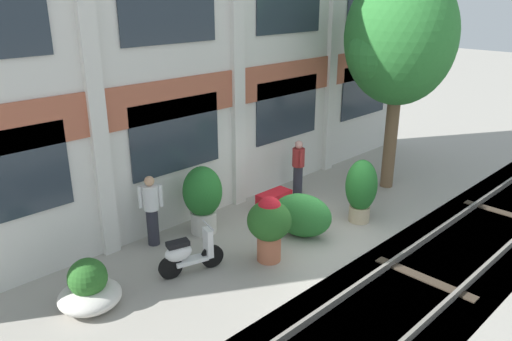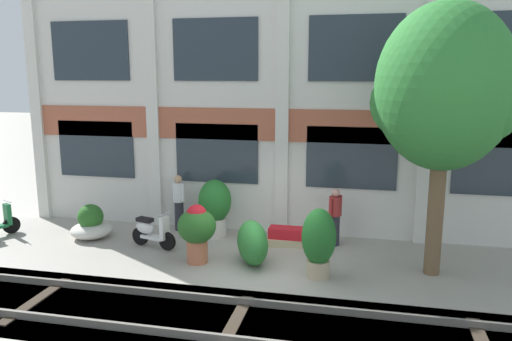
% 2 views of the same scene
% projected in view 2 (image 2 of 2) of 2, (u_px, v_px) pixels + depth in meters
% --- Properties ---
extents(ground_plane, '(80.00, 80.00, 0.00)m').
position_uv_depth(ground_plane, '(261.00, 270.00, 11.64)').
color(ground_plane, '#9E998E').
extents(apartment_facade, '(15.60, 0.64, 7.92)m').
position_uv_depth(apartment_facade, '(284.00, 94.00, 13.84)').
color(apartment_facade, silver).
rests_on(apartment_facade, ground).
extents(rail_tracks, '(23.24, 2.80, 0.43)m').
position_uv_depth(rail_tracks, '(233.00, 329.00, 9.22)').
color(rail_tracks, '#423F3A').
rests_on(rail_tracks, ground).
extents(broadleaf_tree, '(3.09, 2.95, 6.03)m').
position_uv_depth(broadleaf_tree, '(444.00, 92.00, 10.66)').
color(broadleaf_tree, brown).
rests_on(broadleaf_tree, ground).
extents(potted_plant_fluted_column, '(0.92, 0.92, 1.44)m').
position_uv_depth(potted_plant_fluted_column, '(197.00, 228.00, 11.95)').
color(potted_plant_fluted_column, '#B76647').
rests_on(potted_plant_fluted_column, ground).
extents(potted_plant_wide_bowl, '(1.13, 1.13, 0.96)m').
position_uv_depth(potted_plant_wide_bowl, '(91.00, 225.00, 13.85)').
color(potted_plant_wide_bowl, beige).
rests_on(potted_plant_wide_bowl, ground).
extents(potted_plant_square_trough, '(1.10, 0.62, 0.49)m').
position_uv_depth(potted_plant_square_trough, '(287.00, 237.00, 13.27)').
color(potted_plant_square_trough, tan).
rests_on(potted_plant_square_trough, ground).
extents(potted_plant_ribbed_drum, '(0.77, 0.77, 1.59)m').
position_uv_depth(potted_plant_ribbed_drum, '(319.00, 239.00, 11.07)').
color(potted_plant_ribbed_drum, tan).
rests_on(potted_plant_ribbed_drum, ground).
extents(potted_plant_stone_basin, '(0.92, 0.92, 1.63)m').
position_uv_depth(potted_plant_stone_basin, '(215.00, 205.00, 13.88)').
color(potted_plant_stone_basin, beige).
rests_on(potted_plant_stone_basin, ground).
extents(scooter_second_parked, '(1.35, 0.62, 0.98)m').
position_uv_depth(scooter_second_parked, '(151.00, 231.00, 13.09)').
color(scooter_second_parked, black).
rests_on(scooter_second_parked, ground).
extents(resident_by_doorway, '(0.45, 0.34, 1.63)m').
position_uv_depth(resident_by_doorway, '(179.00, 201.00, 14.44)').
color(resident_by_doorway, '#282833').
rests_on(resident_by_doorway, ground).
extents(resident_watching_tracks, '(0.34, 0.46, 1.55)m').
position_uv_depth(resident_watching_tracks, '(335.00, 215.00, 13.15)').
color(resident_watching_tracks, '#282833').
rests_on(resident_watching_tracks, ground).
extents(topiary_hedge, '(1.22, 1.55, 1.05)m').
position_uv_depth(topiary_hedge, '(252.00, 243.00, 11.95)').
color(topiary_hedge, '#2D7A33').
rests_on(topiary_hedge, ground).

